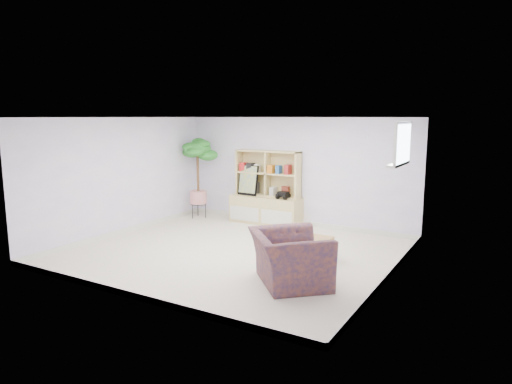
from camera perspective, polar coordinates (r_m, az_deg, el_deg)
The scene contains 14 objects.
floor at distance 8.30m, azimuth -2.64°, elevation -7.51°, with size 5.50×5.00×0.01m, color beige.
ceiling at distance 7.94m, azimuth -2.77°, elevation 9.30°, with size 5.50×5.00×0.01m, color silver.
walls at distance 8.03m, azimuth -2.70°, elevation 0.71°, with size 5.51×5.01×2.40m.
baseboard at distance 8.29m, azimuth -2.64°, elevation -7.17°, with size 5.50×5.00×0.10m, color white, non-canonical shape.
window at distance 7.45m, azimuth 17.94°, elevation 5.77°, with size 0.10×0.98×0.68m, color white, non-canonical shape.
window_sill at distance 7.48m, azimuth 17.37°, elevation 3.35°, with size 0.14×1.00×0.04m, color white.
storage_unit at distance 10.30m, azimuth 1.22°, elevation 0.56°, with size 1.66×0.56×1.66m, color tan, non-canonical shape.
poster at distance 10.46m, azimuth -0.98°, elevation 1.48°, with size 0.50×0.12×0.70m, color yellow, non-canonical shape.
toy_truck at distance 10.03m, azimuth 3.41°, elevation -0.36°, with size 0.34×0.24×0.18m, color black, non-canonical shape.
coffee_table at distance 7.92m, azimuth 5.75°, elevation -6.88°, with size 0.97×0.53×0.40m, color #AA7A2E, non-canonical shape.
table_plant at distance 7.80m, azimuth 5.57°, elevation -4.65°, with size 0.23×0.20×0.26m, color #1C5919.
floor_tree at distance 10.96m, azimuth -7.27°, elevation 1.70°, with size 0.70×0.70×1.91m, color #1B6921, non-canonical shape.
armchair at distance 6.70m, azimuth 4.23°, elevation -7.81°, with size 1.17×1.02×0.87m, color #141C4A.
sill_plant at distance 7.68m, azimuth 17.78°, elevation 4.61°, with size 0.15×0.12×0.26m, color #1B6921.
Camera 1 is at (4.32, -6.66, 2.42)m, focal length 32.00 mm.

